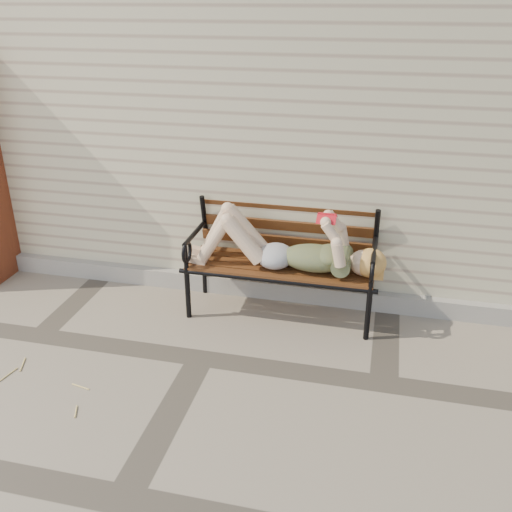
# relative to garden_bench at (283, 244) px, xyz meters

# --- Properties ---
(ground) EXTENTS (80.00, 80.00, 0.00)m
(ground) POSITION_rel_garden_bench_xyz_m (-0.42, -0.82, -0.56)
(ground) COLOR gray
(ground) RESTS_ON ground
(house_wall) EXTENTS (8.00, 4.00, 3.00)m
(house_wall) POSITION_rel_garden_bench_xyz_m (-0.42, 2.18, 0.94)
(house_wall) COLOR beige
(house_wall) RESTS_ON ground
(foundation_strip) EXTENTS (8.00, 0.10, 0.15)m
(foundation_strip) POSITION_rel_garden_bench_xyz_m (-0.42, 0.15, -0.49)
(foundation_strip) COLOR #9A958B
(foundation_strip) RESTS_ON ground
(garden_bench) EXTENTS (1.55, 0.62, 1.01)m
(garden_bench) POSITION_rel_garden_bench_xyz_m (0.00, 0.00, 0.00)
(garden_bench) COLOR black
(garden_bench) RESTS_ON ground
(reading_woman) EXTENTS (1.47, 0.33, 0.46)m
(reading_woman) POSITION_rel_garden_bench_xyz_m (0.01, -0.12, 0.03)
(reading_woman) COLOR #0A3249
(reading_woman) RESTS_ON ground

